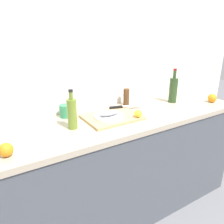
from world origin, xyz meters
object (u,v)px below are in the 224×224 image
object	(u,v)px
coffee_mug_0	(66,111)
orange_0	(6,150)
chef_knife	(122,107)
pepper_mill	(126,97)
white_plate	(109,116)
olive_oil_bottle	(72,113)
fish_fillet	(109,113)
lemon_0	(138,114)
wine_bottle	(173,89)
cutting_board	(112,117)

from	to	relation	value
coffee_mug_0	orange_0	size ratio (longest dim) A/B	1.65
chef_knife	pepper_mill	size ratio (longest dim) A/B	1.95
orange_0	white_plate	bearing A→B (deg)	12.36
coffee_mug_0	olive_oil_bottle	bearing A→B (deg)	-98.46
white_plate	coffee_mug_0	size ratio (longest dim) A/B	1.81
white_plate	pepper_mill	xyz separation A→B (m)	(0.31, 0.23, 0.05)
olive_oil_bottle	pepper_mill	size ratio (longest dim) A/B	1.83
white_plate	fish_fillet	xyz separation A→B (m)	(0.00, 0.00, 0.03)
orange_0	olive_oil_bottle	bearing A→B (deg)	19.77
lemon_0	wine_bottle	size ratio (longest dim) A/B	0.18
white_plate	coffee_mug_0	distance (m)	0.34
white_plate	wine_bottle	size ratio (longest dim) A/B	0.72
wine_bottle	coffee_mug_0	size ratio (longest dim) A/B	2.50
white_plate	orange_0	xyz separation A→B (m)	(-0.72, -0.16, 0.01)
fish_fillet	pepper_mill	size ratio (longest dim) A/B	1.14
olive_oil_bottle	orange_0	distance (m)	0.47
lemon_0	coffee_mug_0	size ratio (longest dim) A/B	0.46
olive_oil_bottle	lemon_0	bearing A→B (deg)	-12.79
chef_knife	coffee_mug_0	xyz separation A→B (m)	(-0.46, 0.09, 0.02)
chef_knife	white_plate	bearing A→B (deg)	-132.52
fish_fillet	orange_0	bearing A→B (deg)	-167.64
wine_bottle	chef_knife	bearing A→B (deg)	173.48
lemon_0	olive_oil_bottle	bearing A→B (deg)	167.21
fish_fillet	white_plate	bearing A→B (deg)	0.00
olive_oil_bottle	chef_knife	bearing A→B (deg)	15.45
white_plate	orange_0	world-z (taller)	orange_0
cutting_board	fish_fillet	bearing A→B (deg)	-154.79
olive_oil_bottle	wine_bottle	distance (m)	1.01
chef_knife	coffee_mug_0	bearing A→B (deg)	-176.97
lemon_0	pepper_mill	size ratio (longest dim) A/B	0.38
coffee_mug_0	orange_0	bearing A→B (deg)	-140.70
fish_fillet	cutting_board	bearing A→B (deg)	25.21
coffee_mug_0	lemon_0	bearing A→B (deg)	-37.32
lemon_0	pepper_mill	distance (m)	0.36
coffee_mug_0	pepper_mill	xyz separation A→B (m)	(0.56, 0.00, 0.03)
wine_bottle	orange_0	size ratio (longest dim) A/B	4.14
white_plate	orange_0	distance (m)	0.74
coffee_mug_0	chef_knife	bearing A→B (deg)	-11.26
lemon_0	orange_0	bearing A→B (deg)	-176.91
cutting_board	chef_knife	world-z (taller)	chef_knife
white_plate	chef_knife	size ratio (longest dim) A/B	0.78
fish_fillet	wine_bottle	world-z (taller)	wine_bottle
white_plate	coffee_mug_0	bearing A→B (deg)	138.40
lemon_0	pepper_mill	xyz separation A→B (m)	(0.13, 0.33, 0.03)
olive_oil_bottle	orange_0	xyz separation A→B (m)	(-0.43, -0.16, -0.07)
pepper_mill	fish_fillet	bearing A→B (deg)	-144.01
cutting_board	white_plate	world-z (taller)	white_plate
wine_bottle	coffee_mug_0	bearing A→B (deg)	171.25
lemon_0	olive_oil_bottle	distance (m)	0.49
wine_bottle	white_plate	bearing A→B (deg)	-174.17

